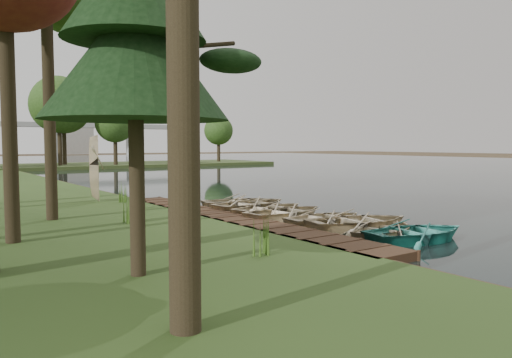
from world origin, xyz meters
TOP-DOWN VIEW (x-y plane):
  - ground at (0.00, 0.00)m, footprint 300.00×300.00m
  - water at (30.00, 20.00)m, footprint 130.00×200.00m
  - boardwalk at (-1.60, 0.00)m, footprint 1.60×16.00m
  - peninsula at (8.00, 50.00)m, footprint 50.00×14.00m
  - far_trees at (4.67, 50.00)m, footprint 45.60×5.60m
  - bridge at (12.31, 120.00)m, footprint 95.90×4.00m
  - building_a at (30.00, 140.00)m, footprint 10.00×8.00m
  - rowboat_0 at (1.26, -6.38)m, footprint 3.92×3.10m
  - rowboat_1 at (1.08, -5.28)m, footprint 3.55×2.94m
  - rowboat_2 at (1.27, -3.97)m, footprint 4.35×3.54m
  - rowboat_3 at (1.07, -2.47)m, footprint 3.36×2.42m
  - rowboat_4 at (0.72, -0.59)m, footprint 3.92×2.96m
  - rowboat_5 at (0.89, 0.69)m, footprint 3.90×3.03m
  - rowboat_6 at (0.99, 2.24)m, footprint 4.22×3.28m
  - rowboat_7 at (1.18, 3.38)m, footprint 4.19×3.47m
  - stored_rowboat at (-4.14, 7.72)m, footprint 3.71×3.12m
  - pine_tree at (-7.61, -6.11)m, footprint 3.80×3.80m
  - reeds_0 at (-4.42, -5.98)m, footprint 0.60×0.60m
  - reeds_1 at (-5.15, 0.65)m, footprint 0.60×0.60m
  - reeds_2 at (-3.41, 4.18)m, footprint 0.60×0.60m
  - reeds_3 at (-3.16, 6.83)m, footprint 0.60×0.60m

SIDE VIEW (x-z plane):
  - ground at x=0.00m, z-range 0.00..0.00m
  - water at x=30.00m, z-range 0.00..0.05m
  - boardwalk at x=-1.60m, z-range 0.00..0.30m
  - peninsula at x=8.00m, z-range 0.00..0.45m
  - rowboat_1 at x=1.08m, z-range 0.05..0.69m
  - rowboat_3 at x=1.07m, z-range 0.05..0.74m
  - rowboat_0 at x=1.26m, z-range 0.05..0.78m
  - rowboat_5 at x=0.89m, z-range 0.05..0.79m
  - rowboat_7 at x=1.18m, z-range 0.05..0.80m
  - rowboat_4 at x=0.72m, z-range 0.05..0.82m
  - rowboat_2 at x=1.27m, z-range 0.05..0.84m
  - rowboat_6 at x=0.99m, z-range 0.05..0.85m
  - stored_rowboat at x=-4.14m, z-range 0.30..0.96m
  - reeds_0 at x=-4.42m, z-range 0.30..1.17m
  - reeds_1 at x=-5.15m, z-range 0.30..1.20m
  - reeds_2 at x=-3.41m, z-range 0.30..1.28m
  - reeds_3 at x=-3.16m, z-range 0.30..1.30m
  - pine_tree at x=-7.61m, z-range 1.40..9.72m
  - far_trees at x=4.67m, z-range 2.03..10.83m
  - bridge at x=12.31m, z-range 2.78..11.38m
  - building_a at x=30.00m, z-range 0.00..18.00m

